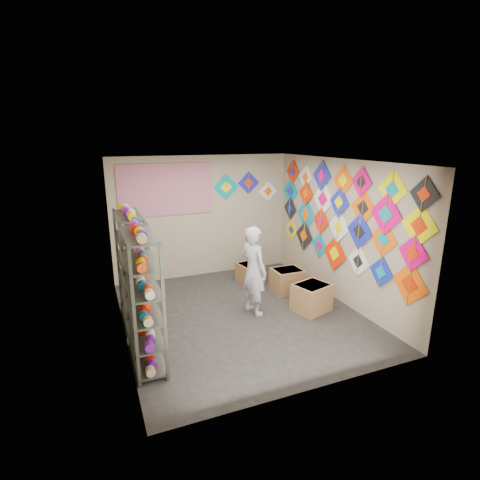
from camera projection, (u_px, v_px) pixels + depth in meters
name	position (u px, v px, depth m)	size (l,w,h in m)	color
ground	(241.00, 314.00, 6.71)	(4.50, 4.50, 0.00)	#272522
room_walls	(241.00, 225.00, 6.28)	(4.50, 4.50, 4.50)	tan
shelf_rack_front	(143.00, 300.00, 5.06)	(0.40, 1.10, 1.90)	#4C5147
shelf_rack_back	(132.00, 269.00, 6.22)	(0.40, 1.10, 1.90)	#4C5147
string_spools	(137.00, 277.00, 5.61)	(0.12, 2.36, 0.12)	#FF30AF
kite_wall_display	(340.00, 217.00, 6.96)	(0.06, 4.33, 2.09)	#FF5D06
back_wall_kites	(245.00, 187.00, 8.55)	(1.60, 0.02, 0.73)	#008EB1
poster	(166.00, 190.00, 7.88)	(2.00, 0.01, 1.10)	#9255B8
shopkeeper	(254.00, 271.00, 6.59)	(0.54, 0.67, 1.61)	silver
carton_a	(312.00, 298.00, 6.80)	(0.61, 0.51, 0.51)	#986842
carton_b	(287.00, 281.00, 7.64)	(0.59, 0.48, 0.48)	#986842
carton_c	(250.00, 274.00, 8.10)	(0.45, 0.50, 0.44)	#986842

